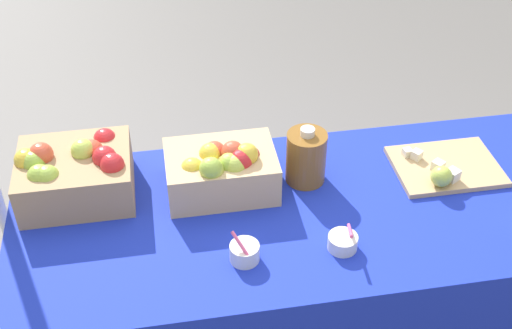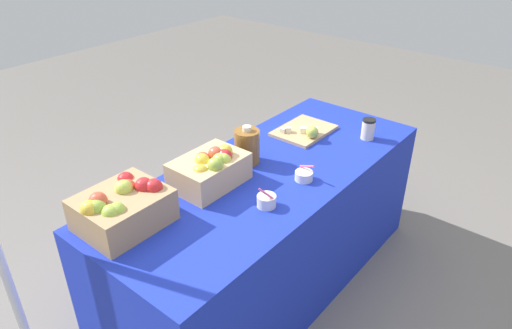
{
  "view_description": "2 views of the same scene",
  "coord_description": "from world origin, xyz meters",
  "px_view_note": "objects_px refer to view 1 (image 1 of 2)",
  "views": [
    {
      "loc": [
        -0.44,
        -1.5,
        2.15
      ],
      "look_at": [
        -0.18,
        0.07,
        0.88
      ],
      "focal_mm": 46.83,
      "sensor_mm": 36.0,
      "label": 1
    },
    {
      "loc": [
        -1.6,
        -1.23,
        1.93
      ],
      "look_at": [
        -0.11,
        -0.01,
        0.83
      ],
      "focal_mm": 32.75,
      "sensor_mm": 36.0,
      "label": 2
    }
  ],
  "objects_px": {
    "apple_crate_middle": "(222,169)",
    "cutting_board_front": "(444,168)",
    "sample_bowl_near": "(343,242)",
    "sample_bowl_mid": "(244,252)",
    "apple_crate_left": "(75,172)",
    "cider_jug": "(307,157)"
  },
  "relations": [
    {
      "from": "apple_crate_middle",
      "to": "cider_jug",
      "type": "relative_size",
      "value": 1.72
    },
    {
      "from": "cutting_board_front",
      "to": "cider_jug",
      "type": "xyz_separation_m",
      "value": [
        -0.46,
        0.04,
        0.07
      ]
    },
    {
      "from": "cutting_board_front",
      "to": "cider_jug",
      "type": "bearing_deg",
      "value": 174.52
    },
    {
      "from": "apple_crate_middle",
      "to": "cutting_board_front",
      "type": "xyz_separation_m",
      "value": [
        0.74,
        -0.03,
        -0.07
      ]
    },
    {
      "from": "apple_crate_left",
      "to": "apple_crate_middle",
      "type": "distance_m",
      "value": 0.46
    },
    {
      "from": "apple_crate_middle",
      "to": "apple_crate_left",
      "type": "bearing_deg",
      "value": 172.6
    },
    {
      "from": "cutting_board_front",
      "to": "cider_jug",
      "type": "distance_m",
      "value": 0.47
    },
    {
      "from": "sample_bowl_near",
      "to": "cider_jug",
      "type": "distance_m",
      "value": 0.34
    },
    {
      "from": "sample_bowl_near",
      "to": "sample_bowl_mid",
      "type": "distance_m",
      "value": 0.29
    },
    {
      "from": "sample_bowl_near",
      "to": "cider_jug",
      "type": "relative_size",
      "value": 0.47
    },
    {
      "from": "apple_crate_middle",
      "to": "sample_bowl_near",
      "type": "bearing_deg",
      "value": -45.64
    },
    {
      "from": "sample_bowl_near",
      "to": "sample_bowl_mid",
      "type": "bearing_deg",
      "value": 179.52
    },
    {
      "from": "apple_crate_left",
      "to": "cider_jug",
      "type": "height_order",
      "value": "cider_jug"
    },
    {
      "from": "apple_crate_left",
      "to": "sample_bowl_mid",
      "type": "distance_m",
      "value": 0.61
    },
    {
      "from": "apple_crate_left",
      "to": "sample_bowl_near",
      "type": "xyz_separation_m",
      "value": [
        0.77,
        -0.38,
        -0.06
      ]
    },
    {
      "from": "apple_crate_left",
      "to": "sample_bowl_near",
      "type": "bearing_deg",
      "value": -26.14
    },
    {
      "from": "sample_bowl_near",
      "to": "sample_bowl_mid",
      "type": "relative_size",
      "value": 0.91
    },
    {
      "from": "sample_bowl_near",
      "to": "sample_bowl_mid",
      "type": "xyz_separation_m",
      "value": [
        -0.29,
        0.0,
        0.0
      ]
    },
    {
      "from": "apple_crate_middle",
      "to": "sample_bowl_mid",
      "type": "height_order",
      "value": "apple_crate_middle"
    },
    {
      "from": "sample_bowl_near",
      "to": "cider_jug",
      "type": "height_order",
      "value": "cider_jug"
    },
    {
      "from": "apple_crate_left",
      "to": "sample_bowl_near",
      "type": "distance_m",
      "value": 0.86
    },
    {
      "from": "apple_crate_middle",
      "to": "sample_bowl_mid",
      "type": "bearing_deg",
      "value": -86.09
    }
  ]
}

